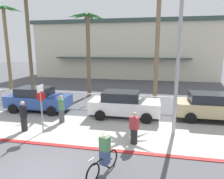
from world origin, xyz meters
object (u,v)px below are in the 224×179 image
Objects in this scene: palm_tree_3 at (158,16)px; cyclist_black_0 at (104,155)px; stop_sign_bike_lane at (41,102)px; pedestrian_2 at (134,130)px; streetlight_curb at (179,51)px; pedestrian_0 at (61,110)px; palm_tree_1 at (27,17)px; car_white_2 at (124,104)px; pedestrian_1 at (24,117)px; palm_tree_2 at (88,31)px; car_tan_3 at (212,106)px; palm_tree_0 at (6,26)px; car_blue_1 at (38,99)px.

cyclist_black_0 is at bearing -99.64° from palm_tree_3.
stop_sign_bike_lane reaches higher than pedestrian_2.
streetlight_curb is at bearing 33.31° from pedestrian_2.
palm_tree_3 reaches higher than pedestrian_0.
palm_tree_1 is 13.55m from car_white_2.
pedestrian_1 is at bearing -132.54° from pedestrian_0.
streetlight_curb is 4.50× the size of pedestrian_1.
streetlight_curb is at bearing 6.50° from pedestrian_1.
palm_tree_2 reaches higher than pedestrian_2.
palm_tree_1 is 6.34× the size of pedestrian_2.
palm_tree_2 is 11.58m from car_tan_3.
car_white_2 is at bearing -53.07° from palm_tree_2.
palm_tree_0 reaches higher than pedestrian_1.
pedestrian_2 is (4.93, -8.87, -5.09)m from palm_tree_2.
car_tan_3 is at bearing -26.81° from palm_tree_2.
car_white_2 is 2.83× the size of pedestrian_2.
streetlight_curb is 9.98m from car_blue_1.
palm_tree_1 is 12.32m from palm_tree_3.
stop_sign_bike_lane is 4.14m from car_blue_1.
pedestrian_0 is at bearing 47.46° from pedestrian_1.
palm_tree_3 reaches higher than palm_tree_2.
car_white_2 is at bearing 141.11° from streetlight_curb.
palm_tree_2 is at bearing 83.22° from pedestrian_1.
palm_tree_0 is 5.16× the size of pedestrian_1.
palm_tree_0 is 5.54× the size of pedestrian_2.
palm_tree_2 is 4.44× the size of pedestrian_1.
palm_tree_1 is 1.33× the size of palm_tree_2.
palm_tree_3 is 11.29m from car_blue_1.
stop_sign_bike_lane is 1.40m from pedestrian_1.
pedestrian_1 is 5.95m from pedestrian_2.
palm_tree_2 is 8.23m from car_white_2.
stop_sign_bike_lane is 1.82m from pedestrian_0.
car_white_2 is at bearing 105.03° from pedestrian_2.
car_tan_3 is (18.54, -6.11, -5.65)m from palm_tree_0.
palm_tree_0 is 14.07m from pedestrian_1.
car_white_2 is 2.61× the size of pedestrian_0.
cyclist_black_0 is (13.27, -12.74, -5.83)m from palm_tree_0.
pedestrian_0 is at bearing -40.85° from palm_tree_0.
car_white_2 is 2.60× the size of cyclist_black_0.
car_tan_3 is (9.35, -4.72, -4.93)m from palm_tree_2.
car_tan_3 is at bearing 1.83° from car_blue_1.
pedestrian_0 is at bearing 76.61° from stop_sign_bike_lane.
car_white_2 is at bearing -111.42° from palm_tree_3.
car_blue_1 is (4.11, -5.95, -6.40)m from palm_tree_1.
pedestrian_1 reaches higher than cyclist_black_0.
car_blue_1 is 1.00× the size of car_white_2.
palm_tree_1 is 2.24× the size of car_blue_1.
palm_tree_1 is 12.56m from pedestrian_1.
palm_tree_0 is at bearing 150.73° from streetlight_curb.
palm_tree_0 is 5.09× the size of cyclist_black_0.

